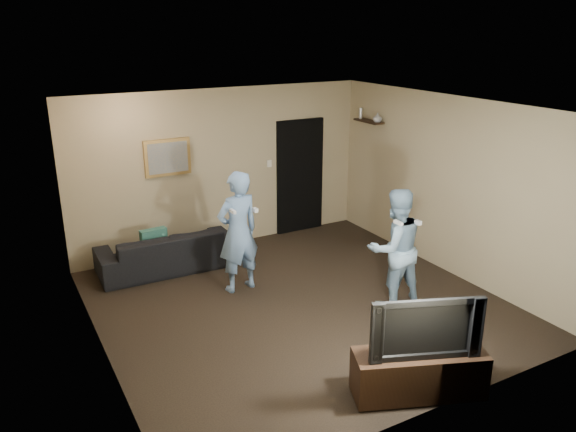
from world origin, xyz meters
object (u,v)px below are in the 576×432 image
wii_player_left (238,232)px  wii_player_right (395,248)px  tv_console (419,373)px  television (423,324)px  sofa (167,250)px

wii_player_left → wii_player_right: bearing=-41.1°
tv_console → wii_player_right: (1.02, 1.67, 0.54)m
tv_console → wii_player_right: size_ratio=0.82×
wii_player_right → wii_player_left: bearing=138.9°
tv_console → television: (0.00, 0.00, 0.55)m
television → wii_player_right: bearing=80.4°
television → wii_player_left: 3.11m
sofa → wii_player_left: (0.67, -1.15, 0.55)m
tv_console → wii_player_right: bearing=80.4°
television → sofa: bearing=128.2°
sofa → television: size_ratio=1.86×
television → wii_player_left: (-0.57, 3.05, 0.05)m
wii_player_left → wii_player_right: size_ratio=1.07×
sofa → television: bearing=107.7°
sofa → tv_console: (1.24, -4.21, -0.05)m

